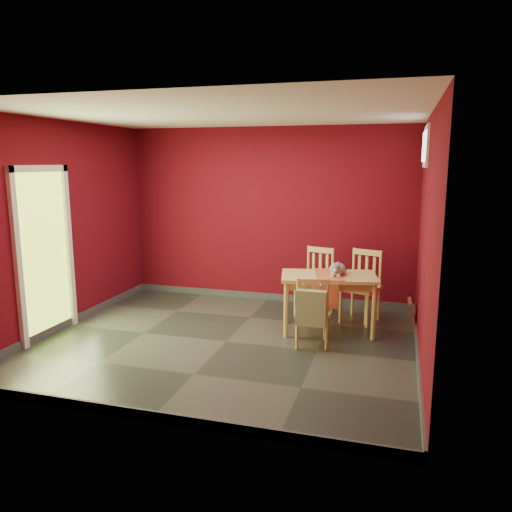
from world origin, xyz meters
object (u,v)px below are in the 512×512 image
(cat, at_px, (338,266))
(picture_frame, at_px, (412,314))
(chair_far_left, at_px, (315,281))
(chair_far_right, at_px, (362,285))
(tote_bag, at_px, (311,308))
(chair_near, at_px, (312,310))
(dining_table, at_px, (329,282))

(cat, xyz_separation_m, picture_frame, (0.95, 0.40, -0.67))
(chair_far_left, height_order, chair_far_right, chair_far_right)
(chair_far_left, bearing_deg, tote_bag, -82.48)
(cat, bearing_deg, chair_near, -100.13)
(dining_table, bearing_deg, chair_near, -100.83)
(chair_near, bearing_deg, chair_far_left, 97.54)
(dining_table, distance_m, tote_bag, 0.81)
(dining_table, xyz_separation_m, chair_near, (-0.11, -0.59, -0.22))
(chair_far_left, relative_size, picture_frame, 2.57)
(chair_far_left, xyz_separation_m, tote_bag, (0.19, -1.46, 0.04))
(cat, bearing_deg, picture_frame, 31.09)
(chair_far_right, bearing_deg, tote_bag, -108.95)
(chair_near, height_order, cat, cat)
(chair_far_left, distance_m, tote_bag, 1.48)
(chair_near, height_order, picture_frame, chair_near)
(chair_near, bearing_deg, chair_far_right, 66.79)
(chair_far_left, relative_size, tote_bag, 2.00)
(dining_table, height_order, tote_bag, tote_bag)
(dining_table, bearing_deg, tote_bag, -96.12)
(chair_far_right, distance_m, tote_bag, 1.43)
(chair_far_left, xyz_separation_m, picture_frame, (1.33, -0.23, -0.31))
(chair_far_right, xyz_separation_m, picture_frame, (0.67, -0.12, -0.32))
(picture_frame, bearing_deg, chair_near, -138.55)
(tote_bag, bearing_deg, dining_table, 83.88)
(chair_far_left, bearing_deg, picture_frame, -9.74)
(chair_far_left, xyz_separation_m, cat, (0.38, -0.62, 0.36))
(chair_near, xyz_separation_m, tote_bag, (0.03, -0.21, 0.09))
(dining_table, xyz_separation_m, cat, (0.10, 0.05, 0.20))
(dining_table, xyz_separation_m, picture_frame, (1.05, 0.44, -0.47))
(chair_far_right, bearing_deg, cat, -118.42)
(dining_table, height_order, chair_near, chair_near)
(chair_far_left, xyz_separation_m, chair_near, (0.17, -1.26, -0.06))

